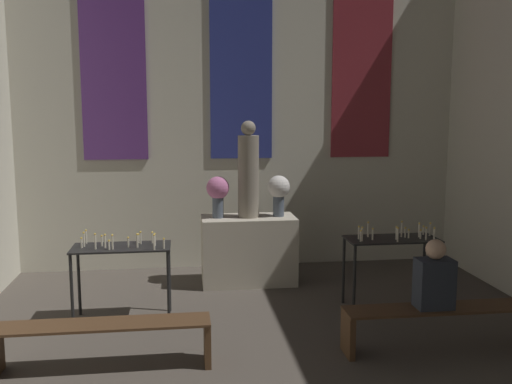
{
  "coord_description": "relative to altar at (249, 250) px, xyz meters",
  "views": [
    {
      "loc": [
        -0.91,
        2.45,
        2.42
      ],
      "look_at": [
        0.0,
        9.37,
        1.41
      ],
      "focal_mm": 40.0,
      "sensor_mm": 36.0,
      "label": 1
    }
  ],
  "objects": [
    {
      "name": "pew_back_left",
      "position": [
        -1.66,
        -2.5,
        -0.14
      ],
      "size": [
        1.99,
        0.36,
        0.45
      ],
      "color": "#4C331E",
      "rests_on": "ground_plane"
    },
    {
      "name": "person_seated",
      "position": [
        1.57,
        -2.5,
        0.28
      ],
      "size": [
        0.36,
        0.24,
        0.7
      ],
      "color": "#282D38",
      "rests_on": "pew_back_right"
    },
    {
      "name": "flower_vase_right",
      "position": [
        0.42,
        -0.0,
        0.84
      ],
      "size": [
        0.31,
        0.31,
        0.57
      ],
      "color": "#4C5666",
      "rests_on": "altar"
    },
    {
      "name": "wall_back",
      "position": [
        0.0,
        0.98,
        2.19
      ],
      "size": [
        6.89,
        0.16,
        5.26
      ],
      "color": "beige",
      "rests_on": "ground_plane"
    },
    {
      "name": "flower_vase_left",
      "position": [
        -0.42,
        -0.0,
        0.84
      ],
      "size": [
        0.31,
        0.31,
        0.57
      ],
      "color": "#4C5666",
      "rests_on": "altar"
    },
    {
      "name": "pew_back_right",
      "position": [
        1.66,
        -2.5,
        -0.14
      ],
      "size": [
        1.99,
        0.36,
        0.45
      ],
      "color": "#4C331E",
      "rests_on": "ground_plane"
    },
    {
      "name": "candle_rack_left",
      "position": [
        -1.61,
        -1.23,
        0.28
      ],
      "size": [
        1.11,
        0.51,
        1.06
      ],
      "color": "black",
      "rests_on": "ground_plane"
    },
    {
      "name": "candle_rack_right",
      "position": [
        1.61,
        -1.23,
        0.28
      ],
      "size": [
        1.11,
        0.51,
        1.07
      ],
      "color": "black",
      "rests_on": "ground_plane"
    },
    {
      "name": "statue",
      "position": [
        0.0,
        0.0,
        1.09
      ],
      "size": [
        0.29,
        0.29,
        1.33
      ],
      "color": "gray",
      "rests_on": "altar"
    },
    {
      "name": "altar",
      "position": [
        0.0,
        0.0,
        0.0
      ],
      "size": [
        1.3,
        0.64,
        0.94
      ],
      "color": "#BCB29E",
      "rests_on": "ground_plane"
    }
  ]
}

